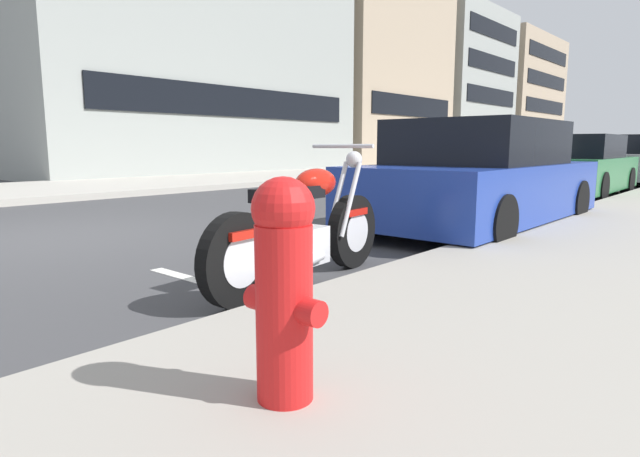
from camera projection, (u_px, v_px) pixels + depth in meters
The scene contains 13 objects.
ground_plane at pixel (47, 239), 6.36m from camera, with size 260.00×260.00×0.00m, color #3D3D3F.
sidewalk_far_curb at pixel (309, 174), 19.58m from camera, with size 120.00×5.00×0.14m, color #ADA89E.
parking_stall_stripe at pixel (233, 290), 4.08m from camera, with size 0.12×2.20×0.01m, color silver.
parked_motorcycle at pixel (305, 231), 4.23m from camera, with size 2.19×0.62×1.13m.
parked_car_across_street at pixel (479, 178), 7.12m from camera, with size 4.31×1.93×1.45m.
parked_car_at_intersection at pixel (574, 167), 11.73m from camera, with size 4.07×1.93×1.36m.
crossing_truck at pixel (608, 148), 35.37m from camera, with size 2.18×4.88×1.83m.
car_opposite_curb at pixel (441, 158), 20.58m from camera, with size 4.24×2.02×1.35m.
fire_hydrant at pixel (284, 284), 1.98m from camera, with size 0.24×0.36×0.87m.
townhouse_behind_pole at pixel (157, 26), 22.54m from camera, with size 14.06×10.62×12.48m.
townhouse_corner_block at pixel (342, 40), 31.49m from camera, with size 9.38×10.21×14.89m.
townhouse_mid_block at pixel (437, 89), 38.94m from camera, with size 9.10×8.48×10.60m.
townhouse_far_uphill at pixel (493, 100), 47.56m from camera, with size 10.81×9.42×10.41m.
Camera 1 is at (-2.54, -6.62, 1.12)m, focal length 29.41 mm.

